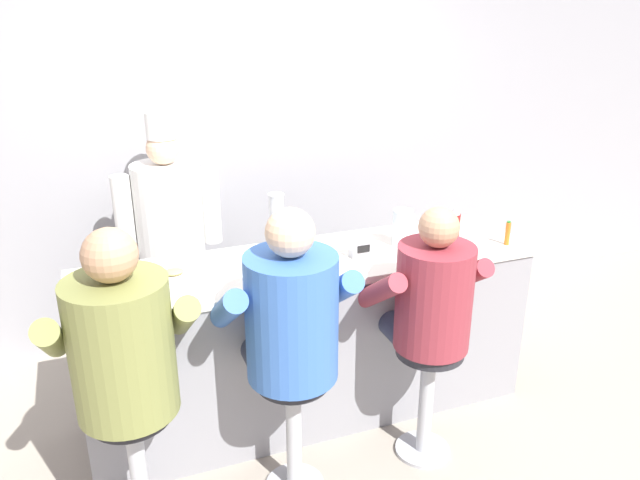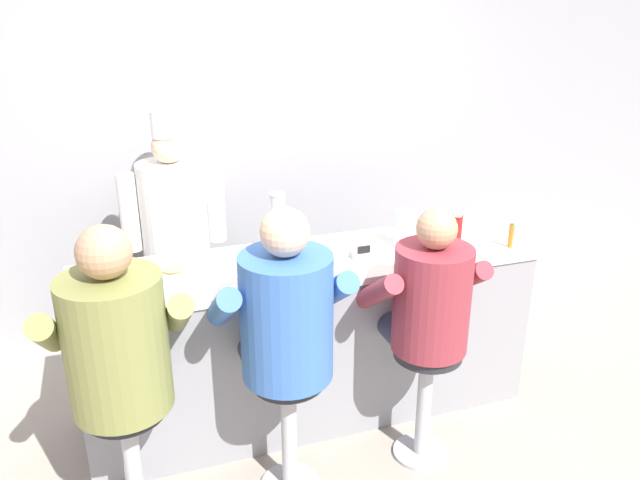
{
  "view_description": "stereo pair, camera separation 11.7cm",
  "coord_description": "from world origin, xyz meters",
  "views": [
    {
      "loc": [
        -1.08,
        -2.65,
        2.35
      ],
      "look_at": [
        0.05,
        0.3,
        1.11
      ],
      "focal_mm": 35.0,
      "sensor_mm": 36.0,
      "label": 1
    },
    {
      "loc": [
        -0.97,
        -2.69,
        2.35
      ],
      "look_at": [
        0.05,
        0.3,
        1.11
      ],
      "focal_mm": 35.0,
      "sensor_mm": 36.0,
      "label": 2
    }
  ],
  "objects": [
    {
      "name": "wall_back",
      "position": [
        0.0,
        1.6,
        1.35
      ],
      "size": [
        10.0,
        0.06,
        2.7
      ],
      "color": "#99999E",
      "rests_on": "ground_plane"
    },
    {
      "name": "diner_seated_olive",
      "position": [
        -1.05,
        -0.21,
        0.94
      ],
      "size": [
        0.66,
        0.65,
        1.51
      ],
      "color": "#B2B5BA",
      "rests_on": "ground_plane"
    },
    {
      "name": "cereal_bowl",
      "position": [
        -0.12,
        0.38,
        1.02
      ],
      "size": [
        0.16,
        0.16,
        0.05
      ],
      "color": "#4C7FB7",
      "rests_on": "diner_counter"
    },
    {
      "name": "ketchup_bottle_red",
      "position": [
        0.83,
        0.2,
        1.11
      ],
      "size": [
        0.06,
        0.06,
        0.25
      ],
      "color": "red",
      "rests_on": "diner_counter"
    },
    {
      "name": "ground_plane",
      "position": [
        0.0,
        0.0,
        0.0
      ],
      "size": [
        20.0,
        20.0,
        0.0
      ],
      "primitive_type": "plane",
      "color": "#9E9384"
    },
    {
      "name": "diner_counter",
      "position": [
        0.0,
        0.33,
        0.5
      ],
      "size": [
        2.57,
        0.66,
        0.99
      ],
      "color": "gray",
      "rests_on": "ground_plane"
    },
    {
      "name": "breakfast_plate",
      "position": [
        -0.74,
        0.36,
        1.0
      ],
      "size": [
        0.23,
        0.23,
        0.05
      ],
      "color": "white",
      "rests_on": "diner_counter"
    },
    {
      "name": "cook_in_whites_near",
      "position": [
        -0.64,
        1.2,
        0.93
      ],
      "size": [
        0.66,
        0.43,
        1.7
      ],
      "color": "#232328",
      "rests_on": "ground_plane"
    },
    {
      "name": "water_pitcher_clear",
      "position": [
        0.57,
        0.34,
        1.1
      ],
      "size": [
        0.13,
        0.11,
        0.22
      ],
      "color": "silver",
      "rests_on": "diner_counter"
    },
    {
      "name": "diner_seated_maroon",
      "position": [
        0.44,
        -0.22,
        0.89
      ],
      "size": [
        0.58,
        0.58,
        1.42
      ],
      "color": "#B2B5BA",
      "rests_on": "ground_plane"
    },
    {
      "name": "diner_seated_blue",
      "position": [
        -0.3,
        -0.21,
        0.93
      ],
      "size": [
        0.65,
        0.64,
        1.5
      ],
      "color": "#B2B5BA",
      "rests_on": "ground_plane"
    },
    {
      "name": "napkin_dispenser_chrome",
      "position": [
        0.28,
        0.27,
        1.05
      ],
      "size": [
        0.12,
        0.07,
        0.12
      ],
      "color": "silver",
      "rests_on": "diner_counter"
    },
    {
      "name": "mustard_bottle_yellow",
      "position": [
        0.73,
        0.11,
        1.1
      ],
      "size": [
        0.06,
        0.06,
        0.24
      ],
      "color": "yellow",
      "rests_on": "diner_counter"
    },
    {
      "name": "hot_sauce_bottle_orange",
      "position": [
        1.15,
        0.13,
        1.06
      ],
      "size": [
        0.03,
        0.03,
        0.14
      ],
      "color": "orange",
      "rests_on": "diner_counter"
    },
    {
      "name": "cup_stack_steel",
      "position": [
        -0.12,
        0.55,
        1.15
      ],
      "size": [
        0.09,
        0.09,
        0.33
      ],
      "color": "#B7BABF",
      "rests_on": "diner_counter"
    },
    {
      "name": "coffee_mug_white",
      "position": [
        -0.08,
        0.18,
        1.04
      ],
      "size": [
        0.12,
        0.08,
        0.09
      ],
      "color": "white",
      "rests_on": "diner_counter"
    }
  ]
}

